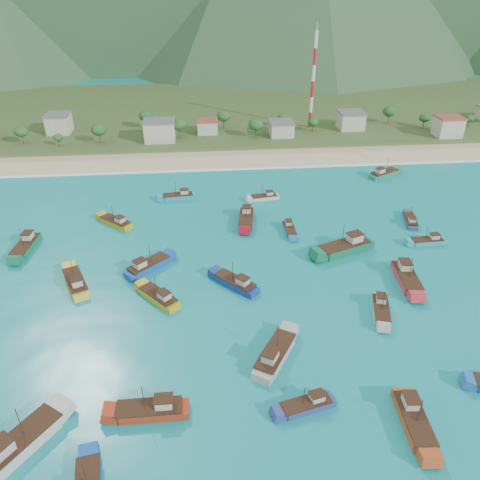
{
  "coord_description": "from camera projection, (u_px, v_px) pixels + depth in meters",
  "views": [
    {
      "loc": [
        -11.51,
        -74.79,
        57.57
      ],
      "look_at": [
        -3.05,
        18.0,
        3.0
      ],
      "focal_mm": 35.0,
      "sensor_mm": 36.0,
      "label": 1
    }
  ],
  "objects": [
    {
      "name": "boat_4",
      "position": [
        407.0,
        278.0,
        98.42
      ],
      "size": [
        4.7,
        12.23,
        7.05
      ],
      "rotation": [
        0.0,
        0.0,
        3.04
      ],
      "color": "#BE3238",
      "rests_on": "ground"
    },
    {
      "name": "boat_11",
      "position": [
        159.0,
        298.0,
        92.94
      ],
      "size": [
        8.8,
        9.5,
        5.92
      ],
      "rotation": [
        0.0,
        0.0,
        0.71
      ],
      "color": "gold",
      "rests_on": "ground"
    },
    {
      "name": "boat_16",
      "position": [
        264.0,
        198.0,
        133.65
      ],
      "size": [
        8.43,
        3.67,
        4.82
      ],
      "rotation": [
        0.0,
        0.0,
        1.73
      ],
      "color": "beige",
      "rests_on": "ground"
    },
    {
      "name": "radio_tower",
      "position": [
        313.0,
        81.0,
        179.85
      ],
      "size": [
        1.2,
        1.2,
        35.77
      ],
      "color": "red",
      "rests_on": "ground"
    },
    {
      "name": "boat_2",
      "position": [
        427.0,
        242.0,
        112.24
      ],
      "size": [
        8.57,
        2.88,
        5.01
      ],
      "rotation": [
        0.0,
        0.0,
        1.62
      ],
      "color": "teal",
      "rests_on": "ground"
    },
    {
      "name": "boat_20",
      "position": [
        381.0,
        310.0,
        89.73
      ],
      "size": [
        5.12,
        9.8,
        5.56
      ],
      "rotation": [
        0.0,
        0.0,
        2.88
      ],
      "color": "#ACA89D",
      "rests_on": "ground"
    },
    {
      "name": "boat_31",
      "position": [
        410.0,
        221.0,
        121.24
      ],
      "size": [
        4.3,
        8.73,
        4.96
      ],
      "rotation": [
        0.0,
        0.0,
        6.06
      ],
      "color": "navy",
      "rests_on": "ground"
    },
    {
      "name": "boat_21",
      "position": [
        307.0,
        406.0,
        70.26
      ],
      "size": [
        9.0,
        4.6,
        5.1
      ],
      "rotation": [
        0.0,
        0.0,
        1.82
      ],
      "color": "navy",
      "rests_on": "ground"
    },
    {
      "name": "boat_17",
      "position": [
        289.0,
        230.0,
        117.37
      ],
      "size": [
        2.45,
        8.09,
        4.77
      ],
      "rotation": [
        0.0,
        0.0,
        3.13
      ],
      "color": "#216CA1",
      "rests_on": "ground"
    },
    {
      "name": "boat_9",
      "position": [
        246.0,
        219.0,
        121.6
      ],
      "size": [
        5.08,
        11.73,
        6.71
      ],
      "rotation": [
        0.0,
        0.0,
        2.98
      ],
      "color": "maroon",
      "rests_on": "ground"
    },
    {
      "name": "boat_3",
      "position": [
        413.0,
        420.0,
        67.69
      ],
      "size": [
        3.93,
        11.11,
        6.46
      ],
      "rotation": [
        0.0,
        0.0,
        3.08
      ],
      "color": "#AF421E",
      "rests_on": "ground"
    },
    {
      "name": "surf_line",
      "position": [
        235.0,
        169.0,
        153.99
      ],
      "size": [
        400.0,
        2.5,
        0.08
      ],
      "primitive_type": "cube",
      "color": "white",
      "rests_on": "ground"
    },
    {
      "name": "ground",
      "position": [
        263.0,
        297.0,
        94.27
      ],
      "size": [
        600.0,
        600.0,
        0.0
      ],
      "primitive_type": "plane",
      "color": "#0B6C81",
      "rests_on": "ground"
    },
    {
      "name": "boat_28",
      "position": [
        151.0,
        411.0,
        69.14
      ],
      "size": [
        10.87,
        3.24,
        6.42
      ],
      "rotation": [
        0.0,
        0.0,
        1.57
      ],
      "color": "maroon",
      "rests_on": "ground"
    },
    {
      "name": "boat_1",
      "position": [
        179.0,
        197.0,
        133.84
      ],
      "size": [
        9.66,
        3.81,
        5.56
      ],
      "rotation": [
        0.0,
        0.0,
        1.68
      ],
      "color": "teal",
      "rests_on": "ground"
    },
    {
      "name": "boat_19",
      "position": [
        116.0,
        223.0,
        120.21
      ],
      "size": [
        9.23,
        8.67,
        5.78
      ],
      "rotation": [
        0.0,
        0.0,
        0.84
      ],
      "color": "#AE9417",
      "rests_on": "ground"
    },
    {
      "name": "boat_6",
      "position": [
        345.0,
        248.0,
        108.66
      ],
      "size": [
        14.35,
        8.81,
        8.16
      ],
      "rotation": [
        0.0,
        0.0,
        1.94
      ],
      "color": "#116242",
      "rests_on": "ground"
    },
    {
      "name": "boat_13",
      "position": [
        236.0,
        284.0,
        97.01
      ],
      "size": [
        9.47,
        9.66,
        6.17
      ],
      "rotation": [
        0.0,
        0.0,
        0.77
      ],
      "color": "navy",
      "rests_on": "ground"
    },
    {
      "name": "boat_15",
      "position": [
        384.0,
        174.0,
        148.04
      ],
      "size": [
        11.01,
        7.98,
        6.38
      ],
      "rotation": [
        0.0,
        0.0,
        5.21
      ],
      "color": "#207755",
      "rests_on": "ground"
    },
    {
      "name": "boat_0",
      "position": [
        20.0,
        445.0,
        63.98
      ],
      "size": [
        10.78,
        12.74,
        7.68
      ],
      "rotation": [
        0.0,
        0.0,
        5.65
      ],
      "color": "beige",
      "rests_on": "ground"
    },
    {
      "name": "boat_5",
      "position": [
        148.0,
        266.0,
        102.48
      ],
      "size": [
        10.17,
        9.63,
        6.4
      ],
      "rotation": [
        0.0,
        0.0,
        5.45
      ],
      "color": "#1445A4",
      "rests_on": "ground"
    },
    {
      "name": "boat_26",
      "position": [
        275.0,
        355.0,
        78.89
      ],
      "size": [
        9.14,
        11.89,
        6.97
      ],
      "rotation": [
        0.0,
        0.0,
        5.73
      ],
      "color": "#A4A096",
      "rests_on": "ground"
    },
    {
      "name": "vegetation",
      "position": [
        197.0,
        125.0,
        178.69
      ],
      "size": [
        275.19,
        26.03,
        8.57
      ],
      "color": "#235623",
      "rests_on": "ground"
    },
    {
      "name": "land",
      "position": [
        223.0,
        112.0,
        214.58
      ],
      "size": [
        400.0,
        110.0,
        2.4
      ],
      "primitive_type": "cube",
      "color": "#385123",
      "rests_on": "ground"
    },
    {
      "name": "beach",
      "position": [
        233.0,
        159.0,
        162.16
      ],
      "size": [
        400.0,
        18.0,
        1.2
      ],
      "primitive_type": "cube",
      "color": "beige",
      "rests_on": "ground"
    },
    {
      "name": "village",
      "position": [
        246.0,
        126.0,
        178.99
      ],
      "size": [
        219.29,
        27.63,
        7.19
      ],
      "color": "beige",
      "rests_on": "ground"
    },
    {
      "name": "boat_8",
      "position": [
        76.0,
        283.0,
        96.99
      ],
      "size": [
        7.4,
        11.44,
        6.53
      ],
      "rotation": [
        0.0,
        0.0,
        0.41
      ],
      "color": "gold",
      "rests_on": "ground"
    },
    {
      "name": "boat_29",
      "position": [
        26.0,
        247.0,
        109.68
      ],
      "size": [
        4.36,
        11.53,
        6.66
      ],
      "rotation": [
        0.0,
        0.0,
        3.05
      ],
      "color": "#116442",
      "rests_on": "ground"
    }
  ]
}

